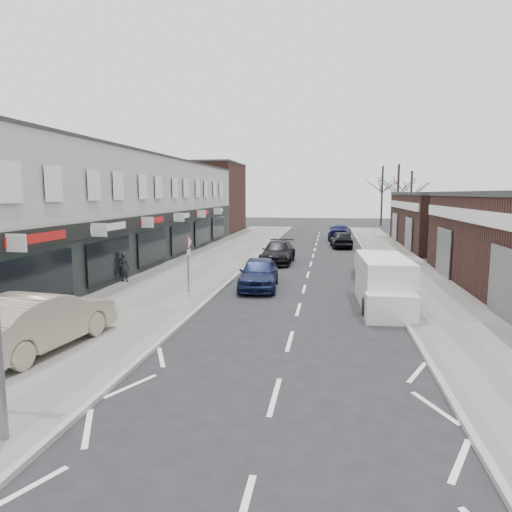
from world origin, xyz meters
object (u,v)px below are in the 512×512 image
at_px(sedan_on_pavement, 40,320).
at_px(parked_car_left_b, 278,252).
at_px(white_van, 384,284).
at_px(pedestrian, 124,267).
at_px(parked_car_left_a, 259,273).
at_px(parked_car_right_c, 340,232).
at_px(parked_car_right_a, 371,263).
at_px(warning_sign, 189,247).
at_px(parked_car_right_b, 341,239).

height_order(sedan_on_pavement, parked_car_left_b, sedan_on_pavement).
xyz_separation_m(white_van, pedestrian, (-12.60, 2.87, -0.08)).
bearing_deg(white_van, parked_car_left_a, 150.75).
bearing_deg(parked_car_right_c, pedestrian, 69.02).
height_order(parked_car_left_a, parked_car_right_a, parked_car_right_a).
bearing_deg(warning_sign, parked_car_right_a, 34.38).
bearing_deg(parked_car_right_c, sedan_on_pavement, 78.94).
xyz_separation_m(warning_sign, parked_car_left_a, (2.96, 1.81, -1.44)).
relative_size(warning_sign, sedan_on_pavement, 0.53).
height_order(sedan_on_pavement, parked_car_right_c, sedan_on_pavement).
xyz_separation_m(parked_car_left_a, parked_car_right_b, (4.40, 17.82, -0.04)).
height_order(white_van, parked_car_left_b, white_van).
relative_size(warning_sign, parked_car_right_b, 0.64).
bearing_deg(parked_car_left_b, parked_car_right_b, 66.04).
xyz_separation_m(white_van, parked_car_left_b, (-5.60, 11.18, -0.24)).
relative_size(warning_sign, white_van, 0.51).
bearing_deg(parked_car_left_b, parked_car_right_c, 75.70).
bearing_deg(parked_car_right_b, pedestrian, 52.82).
bearing_deg(parked_car_left_a, white_van, -30.91).
relative_size(parked_car_left_a, parked_car_right_a, 0.96).
xyz_separation_m(pedestrian, parked_car_right_a, (12.70, 4.08, -0.12)).
height_order(pedestrian, parked_car_left_b, pedestrian).
xyz_separation_m(parked_car_left_b, parked_car_right_a, (5.70, -4.23, 0.05)).
height_order(warning_sign, sedan_on_pavement, warning_sign).
xyz_separation_m(warning_sign, parked_car_right_c, (7.36, 26.30, -1.44)).
distance_m(parked_car_left_a, parked_car_left_b, 8.35).
xyz_separation_m(pedestrian, parked_car_left_b, (7.00, 8.31, -0.17)).
bearing_deg(parked_car_right_c, parked_car_right_b, 94.01).
relative_size(parked_car_left_b, parked_car_right_b, 1.18).
height_order(parked_car_left_a, parked_car_right_b, parked_car_left_a).
bearing_deg(parked_car_left_a, parked_car_right_a, 31.74).
distance_m(pedestrian, parked_car_left_b, 10.87).
height_order(warning_sign, parked_car_right_a, warning_sign).
height_order(parked_car_left_b, parked_car_right_a, parked_car_right_a).
bearing_deg(pedestrian, sedan_on_pavement, 108.47).
height_order(parked_car_left_a, parked_car_right_c, parked_car_right_c).
bearing_deg(sedan_on_pavement, parked_car_right_c, -97.82).
height_order(parked_car_left_a, parked_car_left_b, parked_car_left_a).
xyz_separation_m(pedestrian, parked_car_right_b, (11.40, 17.79, -0.17)).
bearing_deg(pedestrian, warning_sign, 161.97).
distance_m(warning_sign, pedestrian, 4.63).
relative_size(sedan_on_pavement, parked_car_left_a, 1.15).
relative_size(parked_car_left_a, parked_car_right_b, 1.06).
bearing_deg(parked_car_right_b, warning_sign, 64.94).
bearing_deg(parked_car_left_b, white_van, -62.45).
distance_m(sedan_on_pavement, parked_car_left_a, 11.12).
distance_m(white_van, sedan_on_pavement, 12.70).
bearing_deg(warning_sign, parked_car_left_a, 31.47).
distance_m(sedan_on_pavement, pedestrian, 10.25).
xyz_separation_m(parked_car_right_b, parked_car_right_c, (0.00, 6.67, 0.05)).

